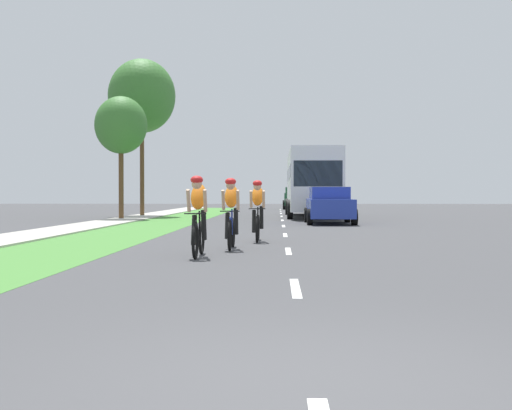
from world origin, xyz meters
The scene contains 12 objects.
ground_plane centered at (0.00, 20.00, 0.00)m, with size 120.00×120.00×0.00m, color #424244.
grass_verge centered at (-5.07, 20.00, 0.00)m, with size 2.87×70.00×0.01m, color #478438.
sidewalk_concrete centered at (-7.46, 20.00, 0.00)m, with size 1.92×70.00×0.10m, color #B2ADA3.
lane_markings_center centered at (0.00, 24.00, 0.00)m, with size 0.12×52.20×0.01m.
cyclist_lead centered at (-1.78, 8.64, 0.81)m, with size 0.42×1.72×1.58m.
cyclist_trailing centered at (-1.26, 10.44, 0.81)m, with size 0.42×1.72×1.58m.
cyclist_distant centered at (-0.75, 12.89, 0.81)m, with size 0.42×1.72×1.58m.
sedan_blue centered at (1.93, 23.45, 0.77)m, with size 1.98×4.30×1.52m.
bus_white centered at (1.63, 32.14, 1.98)m, with size 2.78×11.60×3.48m.
suv_dark_green centered at (1.29, 50.13, 0.95)m, with size 2.15×4.70×1.79m.
street_tree_near centered at (-7.88, 28.01, 4.58)m, with size 2.55×2.55×6.01m.
street_tree_far centered at (-7.83, 32.79, 6.71)m, with size 3.75×3.75×8.79m.
Camera 1 is at (-0.24, -4.26, 1.22)m, focal length 46.65 mm.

